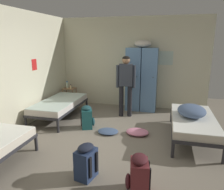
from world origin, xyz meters
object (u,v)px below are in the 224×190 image
object	(u,v)px
clothes_pile_pink	(137,132)
backpack_navy	(86,162)
clothes_pile_denim	(108,131)
backpack_maroon	(138,175)
bed_left_rear	(60,104)
water_bottle	(67,85)
bed_right	(193,122)
lotion_bottle	(71,87)
locker_bank	(142,78)
person_traveler	(126,81)
shelf_unit	(70,95)
bedding_heap	(192,111)
backpack_teal	(87,117)

from	to	relation	value
clothes_pile_pink	backpack_navy	bearing A→B (deg)	-107.55
clothes_pile_pink	clothes_pile_denim	distance (m)	0.66
clothes_pile_denim	backpack_maroon	bearing A→B (deg)	-62.70
bed_left_rear	clothes_pile_pink	xyz separation A→B (m)	(2.19, -0.58, -0.32)
bed_left_rear	water_bottle	distance (m)	1.25
bed_left_rear	bed_right	size ratio (longest dim) A/B	1.00
bed_left_rear	backpack_maroon	distance (m)	3.48
lotion_bottle	bed_left_rear	bearing A→B (deg)	-80.79
clothes_pile_denim	clothes_pile_pink	bearing A→B (deg)	7.44
clothes_pile_pink	backpack_maroon	bearing A→B (deg)	-81.96
lotion_bottle	backpack_navy	distance (m)	3.91
locker_bank	person_traveler	xyz separation A→B (m)	(-0.34, -0.71, 0.03)
shelf_unit	bedding_heap	xyz separation A→B (m)	(3.56, -1.59, 0.26)
person_traveler	backpack_maroon	world-z (taller)	person_traveler
backpack_teal	backpack_navy	bearing A→B (deg)	-70.09
locker_bank	lotion_bottle	bearing A→B (deg)	-175.49
clothes_pile_pink	clothes_pile_denim	bearing A→B (deg)	-172.56
bed_right	shelf_unit	bearing A→B (deg)	155.67
person_traveler	backpack_navy	world-z (taller)	person_traveler
clothes_pile_denim	person_traveler	bearing A→B (deg)	82.66
person_traveler	bedding_heap	bearing A→B (deg)	-32.07
person_traveler	water_bottle	distance (m)	2.14
locker_bank	backpack_teal	distance (m)	2.19
clothes_pile_pink	water_bottle	bearing A→B (deg)	145.25
bed_left_rear	lotion_bottle	size ratio (longest dim) A/B	14.08
locker_bank	lotion_bottle	xyz separation A→B (m)	(-2.22, -0.17, -0.34)
person_traveler	backpack_maroon	bearing A→B (deg)	-75.87
shelf_unit	bedding_heap	distance (m)	3.91
lotion_bottle	backpack_navy	world-z (taller)	lotion_bottle
bedding_heap	backpack_teal	bearing A→B (deg)	-178.81
backpack_teal	clothes_pile_pink	distance (m)	1.24
backpack_maroon	bed_left_rear	bearing A→B (deg)	135.05
shelf_unit	bed_left_rear	size ratio (longest dim) A/B	0.30
clothes_pile_denim	bed_right	bearing A→B (deg)	5.81
locker_bank	bed_left_rear	world-z (taller)	locker_bank
backpack_teal	clothes_pile_pink	bearing A→B (deg)	-4.42
bedding_heap	person_traveler	size ratio (longest dim) A/B	0.46
clothes_pile_pink	lotion_bottle	bearing A→B (deg)	144.53
person_traveler	lotion_bottle	bearing A→B (deg)	164.08
person_traveler	clothes_pile_denim	xyz separation A→B (m)	(-0.16, -1.24, -0.96)
person_traveler	backpack_navy	bearing A→B (deg)	-91.11
shelf_unit	backpack_teal	size ratio (longest dim) A/B	1.04
bedding_heap	lotion_bottle	world-z (taller)	bedding_heap
water_bottle	lotion_bottle	xyz separation A→B (m)	(0.15, -0.06, -0.04)
bedding_heap	backpack_navy	world-z (taller)	bedding_heap
shelf_unit	lotion_bottle	bearing A→B (deg)	-29.74
backpack_maroon	clothes_pile_pink	world-z (taller)	backpack_maroon
locker_bank	person_traveler	distance (m)	0.79
locker_bank	backpack_navy	distance (m)	3.71
bed_right	bedding_heap	distance (m)	0.23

